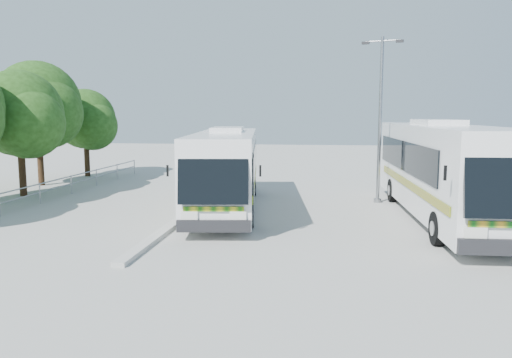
# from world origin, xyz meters

# --- Properties ---
(ground) EXTENTS (100.00, 100.00, 0.00)m
(ground) POSITION_xyz_m (0.00, 0.00, 0.00)
(ground) COLOR #9B9B96
(ground) RESTS_ON ground
(kerb_divider) EXTENTS (0.40, 16.00, 0.15)m
(kerb_divider) POSITION_xyz_m (-2.30, 2.00, 0.07)
(kerb_divider) COLOR #B2B2AD
(kerb_divider) RESTS_ON ground
(railing) EXTENTS (0.06, 22.00, 1.00)m
(railing) POSITION_xyz_m (-10.00, 4.00, 0.74)
(railing) COLOR gray
(railing) RESTS_ON ground
(tree_far_c) EXTENTS (4.97, 4.69, 6.49)m
(tree_far_c) POSITION_xyz_m (-12.12, 5.10, 4.26)
(tree_far_c) COLOR #382314
(tree_far_c) RESTS_ON ground
(tree_far_d) EXTENTS (5.62, 5.30, 7.33)m
(tree_far_d) POSITION_xyz_m (-13.31, 8.80, 4.82)
(tree_far_d) COLOR #382314
(tree_far_d) RESTS_ON ground
(tree_far_e) EXTENTS (4.54, 4.28, 5.92)m
(tree_far_e) POSITION_xyz_m (-12.63, 13.30, 3.89)
(tree_far_e) COLOR #382314
(tree_far_e) RESTS_ON ground
(coach_main) EXTENTS (4.00, 12.58, 3.43)m
(coach_main) POSITION_xyz_m (-1.00, 3.10, 1.88)
(coach_main) COLOR silver
(coach_main) RESTS_ON ground
(coach_adjacent) EXTENTS (3.40, 13.78, 3.79)m
(coach_adjacent) POSITION_xyz_m (8.12, 2.05, 2.08)
(coach_adjacent) COLOR white
(coach_adjacent) RESTS_ON ground
(lamppost) EXTENTS (1.88, 0.67, 7.80)m
(lamppost) POSITION_xyz_m (5.95, 5.52, 4.30)
(lamppost) COLOR gray
(lamppost) RESTS_ON ground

